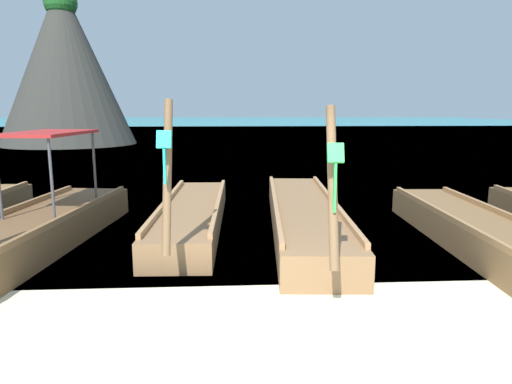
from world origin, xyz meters
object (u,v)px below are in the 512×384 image
object	(u,v)px
longtail_boat_turquoise_ribbon	(192,215)
longtail_boat_green_ribbon	(304,216)
longtail_boat_pink_ribbon	(34,230)
karst_rock	(63,66)
longtail_boat_yellow_ribbon	(475,231)

from	to	relation	value
longtail_boat_turquoise_ribbon	longtail_boat_green_ribbon	bearing A→B (deg)	-6.43
longtail_boat_pink_ribbon	karst_rock	size ratio (longest dim) A/B	0.60
longtail_boat_pink_ribbon	longtail_boat_green_ribbon	bearing A→B (deg)	12.15
longtail_boat_green_ribbon	karst_rock	world-z (taller)	karst_rock
longtail_boat_turquoise_ribbon	karst_rock	distance (m)	26.38
longtail_boat_yellow_ribbon	karst_rock	bearing A→B (deg)	121.97
longtail_boat_pink_ribbon	longtail_boat_turquoise_ribbon	size ratio (longest dim) A/B	1.02
longtail_boat_green_ribbon	longtail_boat_yellow_ribbon	world-z (taller)	longtail_boat_green_ribbon
longtail_boat_turquoise_ribbon	longtail_boat_green_ribbon	xyz separation A→B (m)	(2.33, -0.26, 0.02)
longtail_boat_turquoise_ribbon	longtail_boat_yellow_ribbon	bearing A→B (deg)	-17.31
longtail_boat_turquoise_ribbon	karst_rock	xyz separation A→B (m)	(-10.52, 23.66, 5.06)
longtail_boat_pink_ribbon	karst_rock	bearing A→B (deg)	107.32
longtail_boat_green_ribbon	karst_rock	distance (m)	27.62
longtail_boat_pink_ribbon	longtail_boat_turquoise_ribbon	distance (m)	3.04
longtail_boat_pink_ribbon	longtail_boat_yellow_ribbon	bearing A→B (deg)	-2.11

